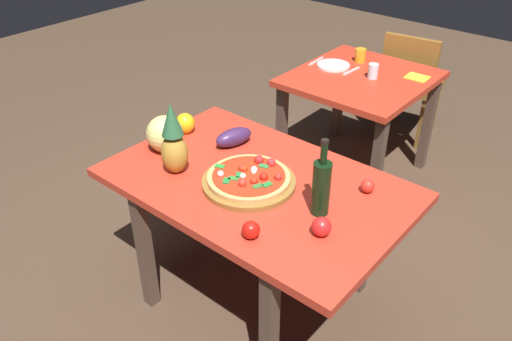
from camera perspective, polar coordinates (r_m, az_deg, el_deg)
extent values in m
plane|color=#4C3828|center=(2.81, 0.08, -13.41)|extent=(10.00, 10.00, 0.00)
cube|color=#503C31|center=(2.60, -12.09, -8.69)|extent=(0.06, 0.06, 0.68)
cube|color=#503C31|center=(2.20, 1.44, -17.44)|extent=(0.06, 0.06, 0.68)
cube|color=#503C31|center=(3.01, -0.86, -1.39)|extent=(0.06, 0.06, 0.68)
cube|color=#503C31|center=(2.67, 11.87, -7.30)|extent=(0.06, 0.06, 0.68)
cube|color=red|center=(2.36, 0.09, -1.52)|extent=(1.36, 0.87, 0.04)
cube|color=#503C31|center=(3.56, 2.82, 4.37)|extent=(0.06, 0.06, 0.68)
cube|color=#503C31|center=(3.23, 13.10, 0.33)|extent=(0.06, 0.06, 0.68)
cube|color=#503C31|center=(4.10, 9.07, 8.03)|extent=(0.06, 0.06, 0.68)
cube|color=#503C31|center=(3.83, 18.32, 4.81)|extent=(0.06, 0.06, 0.68)
cube|color=red|center=(3.51, 11.46, 9.84)|extent=(0.83, 0.89, 0.04)
cube|color=olive|center=(4.42, 19.00, 6.52)|extent=(0.04, 0.04, 0.41)
cube|color=olive|center=(4.49, 14.99, 7.65)|extent=(0.04, 0.04, 0.41)
cube|color=olive|center=(4.13, 17.71, 4.88)|extent=(0.04, 0.04, 0.41)
cube|color=olive|center=(4.21, 13.46, 6.11)|extent=(0.04, 0.04, 0.41)
cube|color=olive|center=(4.22, 16.77, 9.06)|extent=(0.45, 0.45, 0.04)
cube|color=olive|center=(3.98, 16.45, 11.12)|extent=(0.40, 0.09, 0.40)
cylinder|color=olive|center=(2.31, -0.79, -1.30)|extent=(0.42, 0.42, 0.02)
cylinder|color=#E0A25B|center=(2.30, -0.80, -0.81)|extent=(0.37, 0.37, 0.02)
cylinder|color=red|center=(2.29, -0.80, -0.54)|extent=(0.33, 0.33, 0.00)
sphere|color=red|center=(2.24, -0.23, -1.11)|extent=(0.04, 0.04, 0.04)
sphere|color=red|center=(2.33, -1.52, 0.29)|extent=(0.04, 0.04, 0.04)
sphere|color=red|center=(2.26, 0.86, -0.69)|extent=(0.04, 0.04, 0.04)
sphere|color=red|center=(2.32, -1.29, 0.21)|extent=(0.03, 0.03, 0.03)
sphere|color=red|center=(2.36, 1.70, 0.86)|extent=(0.04, 0.04, 0.04)
sphere|color=red|center=(2.27, 2.46, -0.71)|extent=(0.04, 0.04, 0.04)
sphere|color=red|center=(2.22, -1.51, -1.39)|extent=(0.04, 0.04, 0.04)
sphere|color=red|center=(2.38, 0.32, 1.17)|extent=(0.04, 0.04, 0.04)
cube|color=#217E34|center=(2.25, -3.27, -1.11)|extent=(0.05, 0.05, 0.00)
cube|color=#2E872F|center=(2.35, -4.00, 0.49)|extent=(0.05, 0.04, 0.00)
cube|color=#397130|center=(2.22, 0.19, -1.71)|extent=(0.04, 0.05, 0.00)
cube|color=#2D7B37|center=(2.35, 0.83, 0.51)|extent=(0.05, 0.04, 0.00)
cube|color=#368131|center=(2.27, -2.50, -0.85)|extent=(0.05, 0.05, 0.00)
cube|color=#238132|center=(2.23, 1.22, -1.54)|extent=(0.04, 0.05, 0.00)
cube|color=#25783A|center=(2.29, -1.86, -0.49)|extent=(0.05, 0.05, 0.00)
sphere|color=white|center=(2.30, -0.18, -0.16)|extent=(0.03, 0.03, 0.03)
sphere|color=white|center=(2.27, -1.45, -0.61)|extent=(0.03, 0.03, 0.03)
sphere|color=white|center=(2.31, -0.21, 0.12)|extent=(0.03, 0.03, 0.03)
sphere|color=white|center=(2.29, -3.91, -0.36)|extent=(0.03, 0.03, 0.03)
cylinder|color=black|center=(2.10, 7.15, -1.96)|extent=(0.08, 0.08, 0.24)
cylinder|color=black|center=(2.02, 7.46, 1.86)|extent=(0.03, 0.03, 0.09)
cylinder|color=black|center=(1.99, 7.57, 3.16)|extent=(0.03, 0.03, 0.02)
ellipsoid|color=#B78A31|center=(2.39, -8.92, 1.86)|extent=(0.12, 0.12, 0.19)
cone|color=#2A603A|center=(2.31, -9.28, 5.59)|extent=(0.10, 0.10, 0.16)
sphere|color=#D9DA77|center=(2.57, -9.99, 3.99)|extent=(0.18, 0.18, 0.18)
ellipsoid|color=yellow|center=(2.74, -7.78, 5.15)|extent=(0.10, 0.10, 0.11)
ellipsoid|color=#3C234E|center=(2.60, -2.46, 3.67)|extent=(0.14, 0.22, 0.09)
sphere|color=red|center=(2.31, 12.14, -1.68)|extent=(0.06, 0.06, 0.06)
sphere|color=red|center=(2.01, -0.57, -6.54)|extent=(0.07, 0.07, 0.07)
sphere|color=red|center=(2.03, 7.20, -6.14)|extent=(0.08, 0.08, 0.08)
cylinder|color=orange|center=(3.72, 11.38, 12.30)|extent=(0.08, 0.08, 0.09)
cylinder|color=silver|center=(3.46, 12.73, 10.60)|extent=(0.07, 0.07, 0.09)
cylinder|color=white|center=(3.62, 8.49, 11.33)|extent=(0.22, 0.22, 0.02)
cube|color=silver|center=(3.69, 6.62, 11.83)|extent=(0.03, 0.18, 0.01)
cube|color=silver|center=(3.55, 10.41, 10.69)|extent=(0.03, 0.18, 0.01)
cube|color=yellow|center=(3.56, 17.27, 9.74)|extent=(0.14, 0.12, 0.01)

